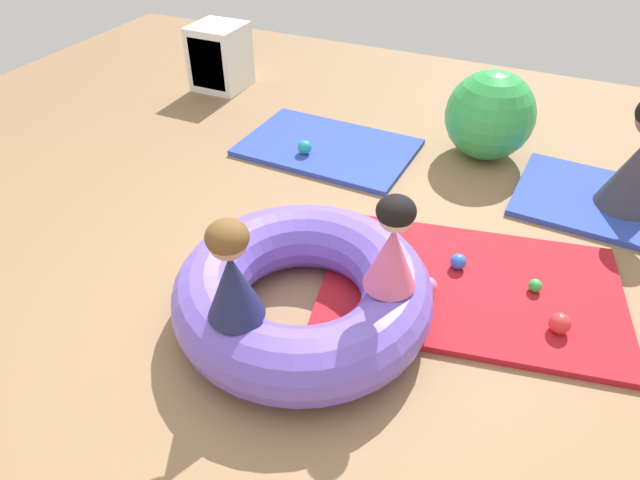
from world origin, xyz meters
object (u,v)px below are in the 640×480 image
Objects in this scene: play_ball_teal at (305,147)px; play_ball_green at (535,286)px; storage_cube at (219,58)px; play_ball_blue at (458,262)px; play_ball_orange at (355,232)px; exercise_ball_large at (490,115)px; child_in_navy at (232,272)px; play_ball_pink at (428,286)px; play_ball_yellow at (386,237)px; inflatable_cushion at (303,292)px; child_in_pink at (393,244)px; play_ball_red at (560,323)px.

play_ball_teal is 1.93m from play_ball_green.
play_ball_blue is at bearing -32.62° from storage_cube.
storage_cube is (-2.61, 1.67, 0.20)m from play_ball_blue.
exercise_ball_large is at bearing 71.86° from play_ball_orange.
child_in_navy is 0.86× the size of storage_cube.
play_ball_blue is at bearing 70.48° from play_ball_pink.
storage_cube is (-1.28, 0.86, 0.19)m from play_ball_teal.
play_ball_teal is 1.35m from exercise_ball_large.
play_ball_orange is at bearing -163.17° from play_ball_yellow.
play_ball_teal reaches higher than play_ball_pink.
exercise_ball_large reaches higher than play_ball_orange.
play_ball_teal is at bearing 115.75° from inflatable_cushion.
child_in_pink is 4.77× the size of play_ball_pink.
play_ball_red reaches higher than play_ball_orange.
child_in_navy is 3.33m from storage_cube.
play_ball_pink is at bearing -88.12° from exercise_ball_large.
child_in_pink is at bearing -155.27° from play_ball_red.
play_ball_yellow is (0.18, 0.72, -0.10)m from inflatable_cushion.
play_ball_green is 0.12× the size of storage_cube.
child_in_navy is 7.54× the size of play_ball_yellow.
play_ball_orange is at bearing 179.64° from play_ball_blue.
play_ball_pink is at bearing -136.07° from child_in_pink.
child_in_navy is at bearing -124.70° from play_ball_blue.
child_in_pink is at bearing -108.36° from play_ball_pink.
play_ball_pink is (0.11, 0.35, -0.49)m from child_in_pink.
play_ball_green is at bearing -4.66° from play_ball_yellow.
play_ball_yellow is 0.91× the size of play_ball_green.
play_ball_blue is at bearing 178.02° from play_ball_green.
play_ball_blue is at bearing 132.52° from child_in_navy.
inflatable_cushion reaches higher than play_ball_blue.
child_in_pink is 5.31× the size of play_ball_blue.
storage_cube reaches higher than play_ball_red.
play_ball_red is 1.03× the size of play_ball_teal.
inflatable_cushion is at bearing -20.88° from child_in_pink.
child_in_navy is at bearing -148.19° from play_ball_red.
play_ball_orange reaches higher than play_ball_blue.
child_in_pink is at bearing -57.09° from play_ball_orange.
child_in_navy is at bearing -96.74° from play_ball_orange.
play_ball_yellow is (-1.00, 0.32, -0.02)m from play_ball_red.
child_in_pink reaches higher than inflatable_cushion.
storage_cube is at bearing 147.38° from play_ball_blue.
play_ball_green is at bearing -68.42° from exercise_ball_large.
play_ball_pink is 0.57m from play_ball_green.
play_ball_green is 3.47m from storage_cube.
exercise_ball_large is 2.47m from storage_cube.
play_ball_pink reaches higher than play_ball_blue.
play_ball_orange reaches higher than play_ball_green.
inflatable_cushion is 2.00× the size of exercise_ball_large.
child_in_pink is 0.87m from play_ball_yellow.
play_ball_teal is 1.55m from storage_cube.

